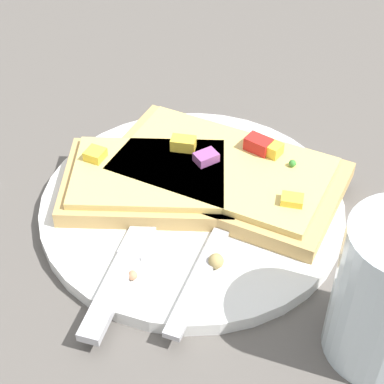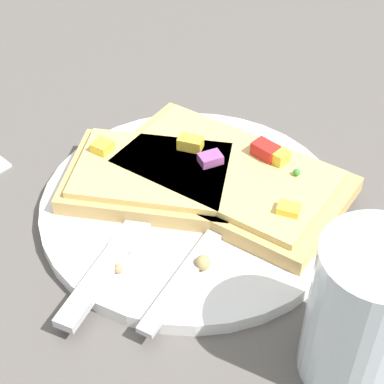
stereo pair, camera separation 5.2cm
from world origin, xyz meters
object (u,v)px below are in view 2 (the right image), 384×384
at_px(knife, 124,242).
at_px(plate, 192,206).
at_px(drinking_glass, 366,315).
at_px(fork, 220,228).
at_px(pizza_slice_main, 227,176).
at_px(pizza_slice_corner, 153,176).

bearing_deg(knife, plate, -22.48).
bearing_deg(drinking_glass, plate, -10.49).
height_order(plate, fork, fork).
xyz_separation_m(fork, drinking_glass, (-0.14, 0.02, 0.04)).
height_order(fork, knife, knife).
bearing_deg(knife, pizza_slice_main, -25.25).
xyz_separation_m(pizza_slice_corner, drinking_glass, (-0.22, 0.02, 0.03)).
bearing_deg(fork, drinking_glass, -115.19).
xyz_separation_m(plate, drinking_glass, (-0.18, 0.03, 0.05)).
bearing_deg(fork, pizza_slice_main, 20.15).
relative_size(knife, drinking_glass, 1.83).
relative_size(plate, pizza_slice_corner, 1.45).
relative_size(knife, pizza_slice_corner, 1.16).
distance_m(plate, drinking_glass, 0.19).
bearing_deg(plate, pizza_slice_main, -101.05).
bearing_deg(fork, knife, 130.41).
relative_size(plate, pizza_slice_main, 1.17).
distance_m(knife, pizza_slice_main, 0.11).
relative_size(plate, knife, 1.25).
relative_size(fork, pizza_slice_corner, 1.17).
relative_size(knife, pizza_slice_main, 0.94).
xyz_separation_m(knife, pizza_slice_corner, (0.03, -0.06, 0.01)).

